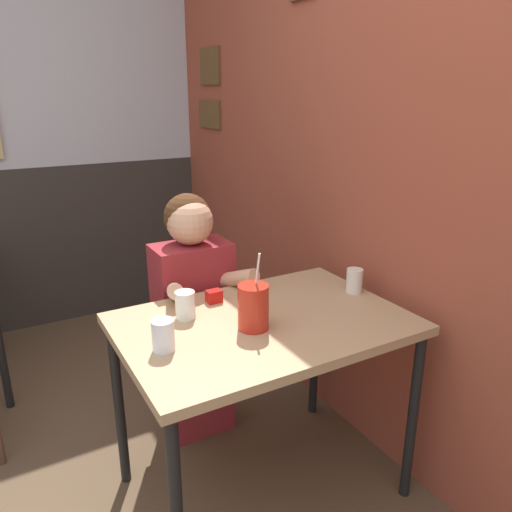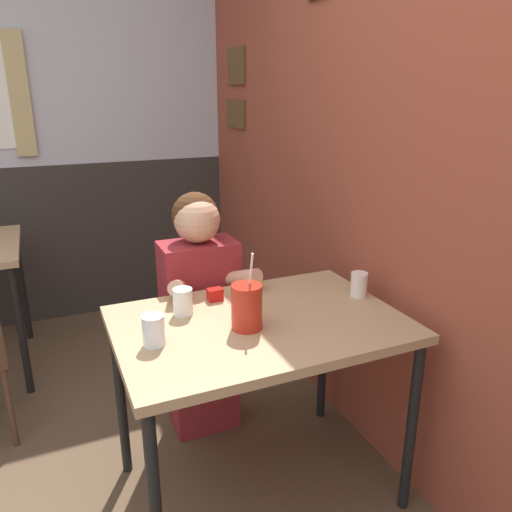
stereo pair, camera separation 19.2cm
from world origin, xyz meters
The scene contains 9 objects.
brick_wall_right centered at (1.49, 1.25, 1.35)m, with size 0.08×4.49×2.70m.
main_table centered at (0.87, 0.41, 0.70)m, with size 1.05×0.72×0.77m.
person_seated centered at (0.79, 0.90, 0.61)m, with size 0.42×0.40×1.16m.
cocktail_pitcher centered at (0.80, 0.37, 0.85)m, with size 0.11×0.11×0.28m.
glass_near_pitcher centered at (0.47, 0.37, 0.82)m, with size 0.07×0.07×0.11m.
glass_center centered at (0.63, 0.57, 0.82)m, with size 0.07×0.07×0.10m.
glass_far_side centered at (1.34, 0.45, 0.82)m, with size 0.07×0.07×0.10m.
condiment_ketchup centered at (0.78, 0.65, 0.79)m, with size 0.06×0.04×0.05m.
condiment_mustard centered at (0.97, 0.69, 0.79)m, with size 0.06×0.04×0.05m.
Camera 2 is at (0.19, -1.12, 1.58)m, focal length 35.00 mm.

